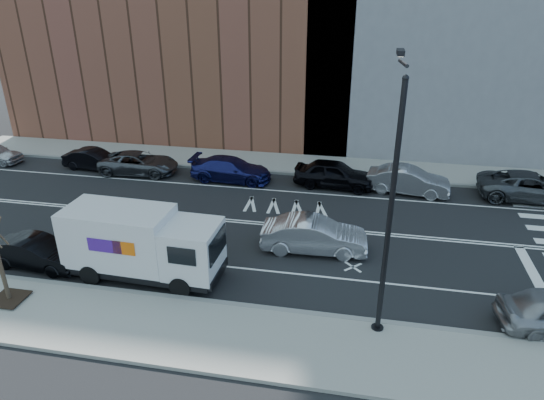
% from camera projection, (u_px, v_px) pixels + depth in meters
% --- Properties ---
extents(ground, '(120.00, 120.00, 0.00)m').
position_uv_depth(ground, '(239.00, 221.00, 25.14)').
color(ground, black).
rests_on(ground, ground).
extents(sidewalk_near, '(44.00, 3.60, 0.15)m').
position_uv_depth(sidewalk_near, '(177.00, 331.00, 17.25)').
color(sidewalk_near, gray).
rests_on(sidewalk_near, ground).
extents(sidewalk_far, '(44.00, 3.60, 0.15)m').
position_uv_depth(sidewalk_far, '(271.00, 162.00, 32.96)').
color(sidewalk_far, gray).
rests_on(sidewalk_far, ground).
extents(curb_near, '(44.00, 0.25, 0.17)m').
position_uv_depth(curb_near, '(194.00, 300.00, 18.85)').
color(curb_near, gray).
rests_on(curb_near, ground).
extents(curb_far, '(44.00, 0.25, 0.17)m').
position_uv_depth(curb_far, '(266.00, 172.00, 31.35)').
color(curb_far, gray).
rests_on(curb_far, ground).
extents(road_markings, '(40.00, 8.60, 0.01)m').
position_uv_depth(road_markings, '(239.00, 221.00, 25.14)').
color(road_markings, white).
rests_on(road_markings, ground).
extents(streetlight, '(0.44, 4.02, 9.34)m').
position_uv_depth(streetlight, '(391.00, 197.00, 15.65)').
color(streetlight, black).
rests_on(streetlight, ground).
extents(street_tree, '(1.20, 1.20, 3.75)m').
position_uv_depth(street_tree, '(2.00, 272.00, 18.23)').
color(street_tree, black).
rests_on(street_tree, ground).
extents(fedex_van, '(6.66, 2.54, 3.00)m').
position_uv_depth(fedex_van, '(141.00, 243.00, 19.93)').
color(fedex_van, black).
rests_on(fedex_van, ground).
extents(far_parked_b, '(4.14, 1.74, 1.33)m').
position_uv_depth(far_parked_b, '(94.00, 159.00, 31.76)').
color(far_parked_b, black).
rests_on(far_parked_b, ground).
extents(far_parked_c, '(5.09, 2.55, 1.38)m').
position_uv_depth(far_parked_c, '(139.00, 163.00, 31.08)').
color(far_parked_c, '#494B51').
rests_on(far_parked_c, ground).
extents(far_parked_d, '(5.09, 2.24, 1.45)m').
position_uv_depth(far_parked_d, '(231.00, 169.00, 29.97)').
color(far_parked_d, navy).
rests_on(far_parked_d, ground).
extents(far_parked_e, '(4.95, 2.32, 1.64)m').
position_uv_depth(far_parked_e, '(334.00, 174.00, 29.00)').
color(far_parked_e, black).
rests_on(far_parked_e, ground).
extents(far_parked_f, '(4.89, 2.26, 1.55)m').
position_uv_depth(far_parked_f, '(408.00, 180.00, 28.18)').
color(far_parked_f, '#9C9CA0').
rests_on(far_parked_f, ground).
extents(far_parked_g, '(5.71, 2.77, 1.57)m').
position_uv_depth(far_parked_g, '(531.00, 187.00, 27.32)').
color(far_parked_g, '#424549').
rests_on(far_parked_g, ground).
extents(driving_sedan, '(4.89, 1.89, 1.59)m').
position_uv_depth(driving_sedan, '(314.00, 235.00, 22.14)').
color(driving_sedan, silver).
rests_on(driving_sedan, ground).
extents(near_parked_rear_a, '(4.22, 1.78, 1.35)m').
position_uv_depth(near_parked_rear_a, '(37.00, 253.00, 20.98)').
color(near_parked_rear_a, black).
rests_on(near_parked_rear_a, ground).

